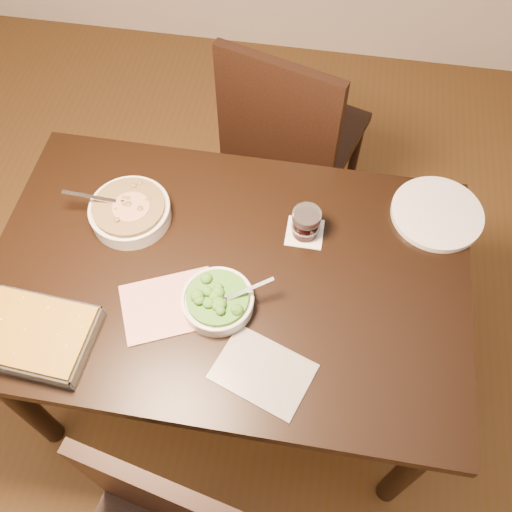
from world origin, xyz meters
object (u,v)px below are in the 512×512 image
stew_bowl (130,211)px  chair_far (289,135)px  broccoli_bowl (218,300)px  wine_tumbler (306,223)px  baking_dish (35,335)px  dinner_plate (437,213)px  table (228,288)px

stew_bowl → chair_far: bearing=55.9°
stew_bowl → broccoli_bowl: size_ratio=1.26×
broccoli_bowl → wine_tumbler: wine_tumbler is taller
stew_bowl → baking_dish: stew_bowl is taller
stew_bowl → chair_far: (0.42, 0.62, -0.23)m
baking_dish → dinner_plate: bearing=33.1°
dinner_plate → chair_far: (-0.51, 0.45, -0.21)m
baking_dish → chair_far: chair_far is taller
table → baking_dish: baking_dish is taller
table → chair_far: size_ratio=1.42×
broccoli_bowl → dinner_plate: bearing=34.7°
stew_bowl → table: bearing=-23.8°
dinner_plate → baking_dish: bearing=-150.5°
stew_bowl → dinner_plate: bearing=10.1°
baking_dish → stew_bowl: bearing=76.3°
table → dinner_plate: dinner_plate is taller
table → chair_far: chair_far is taller
table → dinner_plate: (0.60, 0.31, 0.10)m
stew_bowl → dinner_plate: stew_bowl is taller
stew_bowl → baking_dish: size_ratio=0.86×
stew_bowl → chair_far: chair_far is taller
chair_far → table: bearing=100.7°
table → dinner_plate: size_ratio=4.96×
broccoli_bowl → baking_dish: size_ratio=0.68×
stew_bowl → baking_dish: 0.46m
stew_bowl → wine_tumbler: size_ratio=2.87×
broccoli_bowl → stew_bowl: bearing=142.0°
broccoli_bowl → dinner_plate: broccoli_bowl is taller
table → stew_bowl: stew_bowl is taller
broccoli_bowl → baking_dish: bearing=-158.3°
broccoli_bowl → dinner_plate: (0.60, 0.42, -0.02)m
broccoli_bowl → chair_far: (0.09, 0.87, -0.23)m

